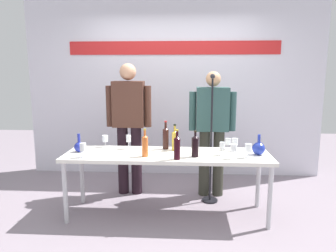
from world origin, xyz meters
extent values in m
plane|color=gray|center=(0.00, 0.00, 0.00)|extent=(10.00, 10.00, 0.00)
cube|color=silver|center=(0.00, 1.54, 1.50)|extent=(4.57, 0.10, 3.00)
cube|color=red|center=(0.00, 1.48, 1.98)|extent=(3.20, 0.01, 0.20)
cube|color=white|center=(0.00, 0.00, 0.71)|extent=(2.29, 0.65, 0.04)
cylinder|color=silver|center=(-1.09, -0.28, 0.34)|extent=(0.05, 0.05, 0.69)
cylinder|color=silver|center=(1.09, -0.28, 0.34)|extent=(0.05, 0.05, 0.69)
cylinder|color=silver|center=(-1.09, 0.28, 0.34)|extent=(0.05, 0.05, 0.69)
cylinder|color=silver|center=(1.09, 0.28, 0.34)|extent=(0.05, 0.05, 0.69)
sphere|color=#212C9A|center=(-1.01, 0.01, 0.79)|extent=(0.12, 0.12, 0.12)
cylinder|color=#212C9A|center=(-1.01, 0.01, 0.89)|extent=(0.03, 0.03, 0.11)
sphere|color=#2032A1|center=(1.01, 0.01, 0.80)|extent=(0.14, 0.14, 0.14)
cylinder|color=#2032A1|center=(1.01, 0.01, 0.91)|extent=(0.03, 0.03, 0.10)
cylinder|color=black|center=(-0.64, 0.63, 0.46)|extent=(0.14, 0.14, 0.92)
cylinder|color=black|center=(-0.45, 0.63, 0.46)|extent=(0.14, 0.14, 0.92)
cube|color=#4A2B22|center=(-0.54, 0.63, 1.22)|extent=(0.40, 0.22, 0.59)
cylinder|color=#4A2B22|center=(-0.80, 0.63, 1.19)|extent=(0.09, 0.09, 0.53)
cylinder|color=#4A2B22|center=(-0.29, 0.63, 1.19)|extent=(0.09, 0.09, 0.53)
sphere|color=tan|center=(-0.54, 0.63, 1.63)|extent=(0.21, 0.21, 0.21)
cylinder|color=#333429|center=(0.45, 0.63, 0.44)|extent=(0.14, 0.14, 0.88)
cylinder|color=#333429|center=(0.64, 0.63, 0.44)|extent=(0.14, 0.14, 0.88)
cube|color=#2D4E4C|center=(0.54, 0.63, 1.16)|extent=(0.41, 0.22, 0.56)
cylinder|color=#2D4E4C|center=(0.29, 0.63, 1.13)|extent=(0.09, 0.09, 0.50)
cylinder|color=#2D4E4C|center=(0.80, 0.63, 1.13)|extent=(0.09, 0.09, 0.50)
sphere|color=tan|center=(0.54, 0.63, 1.54)|extent=(0.19, 0.19, 0.19)
cylinder|color=black|center=(0.12, -0.23, 0.84)|extent=(0.07, 0.07, 0.22)
cone|color=black|center=(0.12, -0.23, 0.96)|extent=(0.07, 0.07, 0.03)
cylinder|color=black|center=(0.12, -0.23, 0.99)|extent=(0.03, 0.03, 0.08)
cylinder|color=gold|center=(0.12, -0.23, 1.04)|extent=(0.03, 0.03, 0.02)
cylinder|color=#D16128|center=(-0.23, -0.14, 0.84)|extent=(0.07, 0.07, 0.21)
cone|color=#D16128|center=(-0.23, -0.14, 0.95)|extent=(0.07, 0.07, 0.03)
cylinder|color=#D16128|center=(-0.23, -0.14, 0.98)|extent=(0.02, 0.02, 0.08)
cylinder|color=gold|center=(-0.23, -0.14, 1.03)|extent=(0.03, 0.03, 0.02)
cylinder|color=#341915|center=(-0.03, 0.21, 0.85)|extent=(0.07, 0.07, 0.23)
cone|color=#341915|center=(-0.03, 0.21, 0.98)|extent=(0.07, 0.07, 0.03)
cylinder|color=#341915|center=(-0.03, 0.21, 1.01)|extent=(0.03, 0.03, 0.09)
cylinder|color=#A82524|center=(-0.03, 0.21, 1.06)|extent=(0.03, 0.03, 0.02)
cylinder|color=black|center=(0.31, -0.12, 0.83)|extent=(0.08, 0.08, 0.21)
cone|color=black|center=(0.31, -0.12, 0.95)|extent=(0.08, 0.08, 0.03)
cylinder|color=black|center=(0.31, -0.12, 0.97)|extent=(0.02, 0.02, 0.06)
cylinder|color=black|center=(0.31, -0.12, 1.01)|extent=(0.03, 0.03, 0.02)
cylinder|color=gold|center=(0.08, 0.15, 0.83)|extent=(0.07, 0.07, 0.21)
cone|color=gold|center=(0.08, 0.15, 0.95)|extent=(0.07, 0.07, 0.03)
cylinder|color=gold|center=(0.08, 0.15, 0.98)|extent=(0.03, 0.03, 0.08)
cylinder|color=black|center=(0.08, 0.15, 1.03)|extent=(0.03, 0.03, 0.02)
cylinder|color=white|center=(-0.77, 0.26, 0.73)|extent=(0.05, 0.05, 0.00)
cylinder|color=white|center=(-0.77, 0.26, 0.77)|extent=(0.01, 0.01, 0.07)
cylinder|color=white|center=(-0.77, 0.26, 0.84)|extent=(0.07, 0.07, 0.08)
cylinder|color=white|center=(-0.47, 0.19, 0.73)|extent=(0.06, 0.06, 0.00)
cylinder|color=white|center=(-0.47, 0.19, 0.77)|extent=(0.01, 0.01, 0.08)
cylinder|color=white|center=(-0.47, 0.19, 0.85)|extent=(0.06, 0.06, 0.08)
cylinder|color=white|center=(-0.88, -0.22, 0.73)|extent=(0.05, 0.05, 0.00)
cylinder|color=white|center=(-0.88, -0.22, 0.77)|extent=(0.01, 0.01, 0.07)
cylinder|color=white|center=(-0.88, -0.22, 0.84)|extent=(0.07, 0.07, 0.09)
cylinder|color=white|center=(0.77, 0.14, 0.73)|extent=(0.06, 0.06, 0.00)
cylinder|color=white|center=(0.77, 0.14, 0.77)|extent=(0.01, 0.01, 0.07)
cylinder|color=white|center=(0.77, 0.14, 0.84)|extent=(0.07, 0.07, 0.08)
cylinder|color=white|center=(0.70, 0.22, 0.73)|extent=(0.06, 0.06, 0.00)
cylinder|color=white|center=(0.70, 0.22, 0.76)|extent=(0.01, 0.01, 0.06)
cylinder|color=white|center=(0.70, 0.22, 0.83)|extent=(0.06, 0.06, 0.07)
cylinder|color=white|center=(0.87, -0.12, 0.73)|extent=(0.05, 0.05, 0.00)
cylinder|color=white|center=(0.87, -0.12, 0.76)|extent=(0.01, 0.01, 0.06)
cylinder|color=white|center=(0.87, -0.12, 0.84)|extent=(0.07, 0.07, 0.08)
cylinder|color=white|center=(0.61, -0.04, 0.73)|extent=(0.06, 0.06, 0.00)
cylinder|color=white|center=(0.61, -0.04, 0.77)|extent=(0.01, 0.01, 0.07)
cylinder|color=white|center=(0.61, -0.04, 0.84)|extent=(0.06, 0.06, 0.08)
cylinder|color=white|center=(0.71, -0.17, 0.73)|extent=(0.06, 0.06, 0.00)
cylinder|color=white|center=(0.71, -0.17, 0.77)|extent=(0.01, 0.01, 0.08)
cylinder|color=white|center=(0.71, -0.17, 0.85)|extent=(0.07, 0.07, 0.07)
cylinder|color=black|center=(0.52, 0.41, 0.01)|extent=(0.20, 0.20, 0.02)
cylinder|color=black|center=(0.52, 0.41, 0.77)|extent=(0.02, 0.02, 1.55)
sphere|color=#232328|center=(0.52, 0.41, 1.58)|extent=(0.06, 0.06, 0.06)
camera|label=1|loc=(0.22, -3.45, 1.65)|focal=33.98mm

